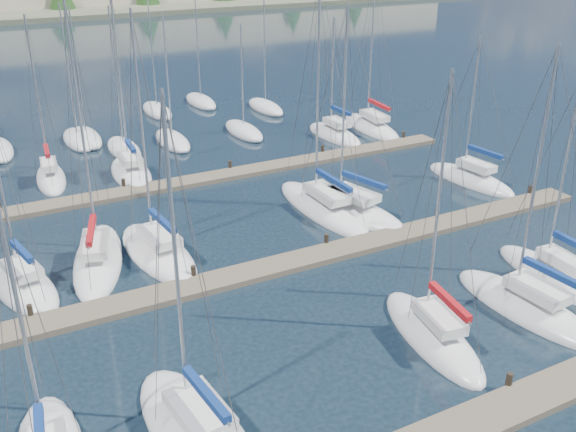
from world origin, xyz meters
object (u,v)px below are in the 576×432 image
sailboat_j (158,252)px  sailboat_h (24,286)px  sailboat_i (98,260)px  sailboat_l (349,209)px  sailboat_d (432,335)px  sailboat_q (334,134)px  sailboat_f (555,277)px  sailboat_m (471,179)px  sailboat_o (131,172)px  sailboat_c (197,429)px  sailboat_e (527,307)px  sailboat_r (371,127)px  sailboat_n (51,178)px  sailboat_k (322,208)px

sailboat_j → sailboat_h: bearing=178.9°
sailboat_i → sailboat_l: bearing=13.8°
sailboat_i → sailboat_d: sailboat_i is taller
sailboat_l → sailboat_q: size_ratio=1.26×
sailboat_f → sailboat_m: sailboat_f is taller
sailboat_o → sailboat_c: 27.74m
sailboat_e → sailboat_r: (10.49, 28.30, 0.00)m
sailboat_m → sailboat_h: bearing=175.5°
sailboat_n → sailboat_i: size_ratio=0.84×
sailboat_l → sailboat_d: (-4.21, -13.45, 0.01)m
sailboat_h → sailboat_d: bearing=-51.7°
sailboat_l → sailboat_d: size_ratio=1.07×
sailboat_k → sailboat_e: bearing=-80.1°
sailboat_f → sailboat_q: size_ratio=1.06×
sailboat_o → sailboat_f: 29.78m
sailboat_e → sailboat_q: 28.66m
sailboat_m → sailboat_n: bearing=145.7°
sailboat_j → sailboat_m: bearing=-3.7°
sailboat_o → sailboat_r: size_ratio=0.94×
sailboat_c → sailboat_m: bearing=23.1°
sailboat_l → sailboat_k: sailboat_k is taller
sailboat_q → sailboat_d: size_ratio=0.85×
sailboat_c → sailboat_f: bearing=-1.0°
sailboat_h → sailboat_c: (4.21, -13.62, -0.00)m
sailboat_q → sailboat_c: 36.61m
sailboat_j → sailboat_c: size_ratio=1.05×
sailboat_k → sailboat_f: bearing=-65.8°
sailboat_q → sailboat_n: 23.67m
sailboat_l → sailboat_h: bearing=166.5°
sailboat_k → sailboat_d: sailboat_k is taller
sailboat_h → sailboat_c: bearing=-84.8°
sailboat_n → sailboat_l: bearing=-37.0°
sailboat_h → sailboat_c: sailboat_c is taller
sailboat_m → sailboat_c: 29.97m
sailboat_r → sailboat_c: (-27.35, -28.68, -0.01)m
sailboat_e → sailboat_l: sailboat_l is taller
sailboat_f → sailboat_k: 14.69m
sailboat_r → sailboat_n: bearing=-174.7°
sailboat_d → sailboat_e: bearing=6.2°
sailboat_e → sailboat_r: bearing=65.3°
sailboat_r → sailboat_k: sailboat_k is taller
sailboat_r → sailboat_j: 28.44m
sailboat_m → sailboat_d: 20.32m
sailboat_j → sailboat_i: bearing=163.8°
sailboat_l → sailboat_q: bearing=46.9°
sailboat_e → sailboat_m: 16.97m
sailboat_i → sailboat_o: bearing=83.4°
sailboat_q → sailboat_i: bearing=-151.1°
sailboat_e → sailboat_i: 22.33m
sailboat_o → sailboat_f: (15.33, -25.53, -0.01)m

